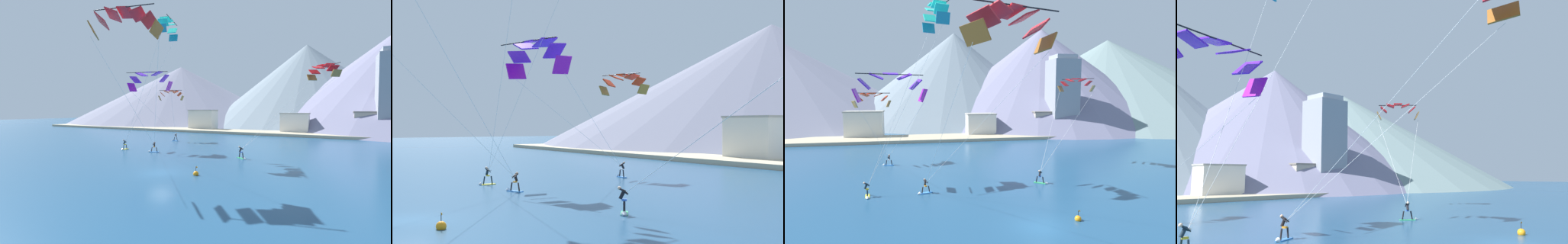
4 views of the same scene
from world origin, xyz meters
The scene contains 12 objects.
ground_plane centered at (0.00, 0.00, 0.00)m, with size 400.00×400.00×0.00m, color navy.
kitesurfer_near_trail centered at (-9.31, 10.56, 0.48)m, with size 1.74×1.11×1.68m.
kitesurfer_far_left centered at (4.83, 11.71, 0.56)m, with size 1.63×1.36×1.79m.
parafoil_kite_near_lead centered at (-12.89, 14.40, 12.08)m, with size 8.36×12.61×12.12m.
parafoil_kite_far_left centered at (14.09, 21.06, 12.49)m, with size 11.82×11.63×11.96m.
race_marker_buoy centered at (3.70, 0.75, 0.16)m, with size 0.56×0.56×1.02m.
shoreline_strip centered at (0.00, 50.84, 0.35)m, with size 180.00×10.00×0.70m, color tan.
shore_building_harbour_front centered at (5.71, 55.35, 2.97)m, with size 7.59×5.23×5.92m.
shore_building_quay_east centered at (24.50, 55.24, 3.20)m, with size 9.92×6.04×6.37m.
highrise_tower centered at (27.78, 53.97, 10.40)m, with size 7.00×7.00×21.22m.
mountain_peak_central_summit centered at (68.72, 96.71, 16.91)m, with size 119.41×119.41×33.83m.
mountain_peak_far_spur centered at (35.99, 89.63, 17.82)m, with size 93.75×93.75×35.64m.
Camera 4 is at (-22.94, -11.14, 4.20)m, focal length 35.00 mm.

